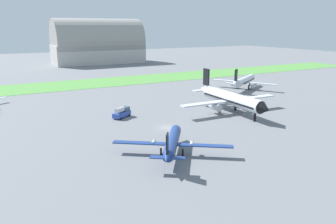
% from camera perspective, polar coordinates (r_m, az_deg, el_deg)
% --- Properties ---
extents(ground_plane, '(600.00, 600.00, 0.00)m').
position_cam_1_polar(ground_plane, '(89.05, -0.20, -2.74)').
color(ground_plane, slate).
extents(grass_taxiway_strip, '(360.00, 28.00, 0.08)m').
position_cam_1_polar(grass_taxiway_strip, '(163.26, -13.80, 4.90)').
color(grass_taxiway_strip, '#549342').
rests_on(grass_taxiway_strip, ground_plane).
extents(airplane_foreground_turboprop, '(22.18, 19.54, 7.77)m').
position_cam_1_polar(airplane_foreground_turboprop, '(69.55, 0.74, -5.36)').
color(airplane_foreground_turboprop, navy).
rests_on(airplane_foreground_turboprop, ground_plane).
extents(airplane_midfield_jet, '(35.52, 34.81, 12.56)m').
position_cam_1_polar(airplane_midfield_jet, '(105.69, 10.90, 2.33)').
color(airplane_midfield_jet, silver).
rests_on(airplane_midfield_jet, ground_plane).
extents(airplane_parked_jet_far, '(25.37, 25.36, 10.08)m').
position_cam_1_polar(airplane_parked_jet_far, '(147.64, 13.22, 5.34)').
color(airplane_parked_jet_far, silver).
rests_on(airplane_parked_jet_far, ground_plane).
extents(fuel_truck_near_gate, '(6.74, 5.61, 3.29)m').
position_cam_1_polar(fuel_truck_near_gate, '(99.47, -8.11, -0.06)').
color(fuel_truck_near_gate, '#334FB2').
rests_on(fuel_truck_near_gate, ground_plane).
extents(hangar_distant, '(65.83, 32.02, 32.87)m').
position_cam_1_polar(hangar_distant, '(255.14, -12.21, 11.55)').
color(hangar_distant, '#BCB7B2').
rests_on(hangar_distant, ground_plane).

